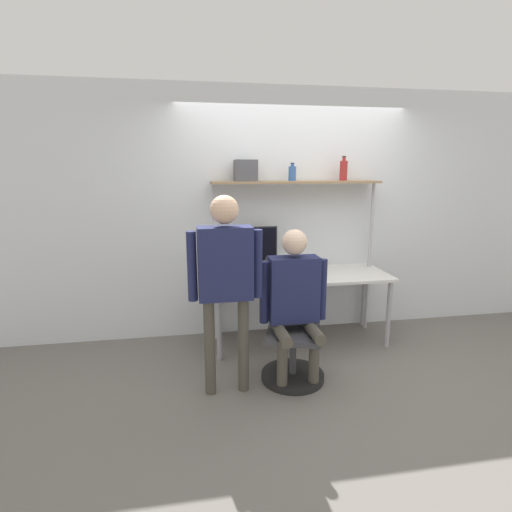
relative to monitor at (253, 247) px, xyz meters
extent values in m
plane|color=slate|center=(0.46, -0.61, -1.02)|extent=(12.00, 12.00, 0.00)
cube|color=silver|center=(0.46, 0.16, 0.33)|extent=(8.00, 0.06, 2.70)
cube|color=silver|center=(0.46, -0.23, -0.29)|extent=(1.89, 0.72, 0.03)
cylinder|color=#A5A5AA|center=(-0.43, -0.53, -0.66)|extent=(0.05, 0.05, 0.72)
cylinder|color=#A5A5AA|center=(1.35, -0.53, -0.66)|extent=(0.05, 0.05, 0.72)
cylinder|color=#A5A5AA|center=(-0.43, 0.07, -0.66)|extent=(0.05, 0.05, 0.72)
cylinder|color=#A5A5AA|center=(1.35, 0.07, -0.66)|extent=(0.05, 0.05, 0.72)
cube|color=#997A56|center=(0.46, -0.03, 0.68)|extent=(1.80, 0.30, 0.02)
cylinder|color=#B2B2B7|center=(-0.42, -0.03, -0.16)|extent=(0.04, 0.04, 1.72)
cylinder|color=#B2B2B7|center=(1.34, -0.03, -0.16)|extent=(0.04, 0.04, 1.72)
cylinder|color=#333338|center=(0.00, 0.00, -0.27)|extent=(0.20, 0.20, 0.01)
cylinder|color=#333338|center=(0.00, 0.00, -0.20)|extent=(0.06, 0.06, 0.12)
cube|color=#333338|center=(0.00, 0.00, 0.03)|extent=(0.53, 0.01, 0.37)
cube|color=black|center=(0.00, 0.00, 0.03)|extent=(0.50, 0.02, 0.35)
cube|color=#333338|center=(0.22, -0.39, -0.27)|extent=(0.29, 0.22, 0.01)
cube|color=black|center=(0.22, -0.41, -0.26)|extent=(0.24, 0.12, 0.00)
cube|color=#333338|center=(0.22, -0.32, -0.16)|extent=(0.29, 0.07, 0.21)
cube|color=#194C8C|center=(0.22, -0.32, -0.16)|extent=(0.25, 0.05, 0.18)
cube|color=silver|center=(0.44, -0.44, -0.27)|extent=(0.07, 0.15, 0.01)
cube|color=black|center=(0.44, -0.44, -0.26)|extent=(0.06, 0.13, 0.00)
cylinder|color=black|center=(0.19, -1.02, -0.99)|extent=(0.56, 0.56, 0.06)
cylinder|color=#4C4C51|center=(0.19, -1.02, -0.79)|extent=(0.06, 0.06, 0.35)
cube|color=#3F3F44|center=(0.19, -1.02, -0.59)|extent=(0.58, 0.58, 0.05)
cube|color=#3F3F44|center=(0.25, -0.82, -0.34)|extent=(0.41, 0.16, 0.45)
cylinder|color=#4C473D|center=(0.05, -1.19, -0.79)|extent=(0.09, 0.09, 0.46)
cylinder|color=#4C473D|center=(0.33, -1.19, -0.79)|extent=(0.09, 0.09, 0.46)
cylinder|color=#4C473D|center=(0.05, -1.16, -0.52)|extent=(0.10, 0.38, 0.10)
cylinder|color=#4C473D|center=(0.33, -1.16, -0.52)|extent=(0.10, 0.38, 0.10)
cube|color=#1E234C|center=(0.19, -0.99, -0.19)|extent=(0.43, 0.20, 0.57)
cylinder|color=#1E234C|center=(-0.07, -0.99, -0.20)|extent=(0.08, 0.08, 0.54)
cylinder|color=#1E234C|center=(0.45, -0.99, -0.20)|extent=(0.08, 0.08, 0.54)
sphere|color=beige|center=(0.19, -0.99, 0.22)|extent=(0.22, 0.22, 0.22)
cylinder|color=#4C473D|center=(-0.55, -1.11, -0.61)|extent=(0.09, 0.09, 0.82)
cylinder|color=#4C473D|center=(-0.27, -1.11, -0.61)|extent=(0.09, 0.09, 0.82)
cube|color=#1E234C|center=(-0.41, -1.11, 0.10)|extent=(0.43, 0.20, 0.58)
cylinder|color=#1E234C|center=(-0.67, -1.11, 0.08)|extent=(0.08, 0.08, 0.55)
cylinder|color=#1E234C|center=(-0.15, -1.11, 0.08)|extent=(0.08, 0.08, 0.55)
sphere|color=#D8AD8C|center=(-0.41, -1.11, 0.52)|extent=(0.22, 0.22, 0.22)
cylinder|color=#335999|center=(0.41, -0.03, 0.77)|extent=(0.08, 0.08, 0.15)
cylinder|color=#335999|center=(0.41, -0.03, 0.86)|extent=(0.04, 0.04, 0.03)
cylinder|color=black|center=(0.41, -0.03, 0.88)|extent=(0.04, 0.04, 0.01)
cylinder|color=maroon|center=(0.98, -0.03, 0.80)|extent=(0.08, 0.08, 0.21)
cylinder|color=maroon|center=(0.98, -0.03, 0.92)|extent=(0.04, 0.04, 0.04)
cylinder|color=black|center=(0.98, -0.03, 0.95)|extent=(0.04, 0.04, 0.01)
cube|color=#4C4C51|center=(-0.08, -0.03, 0.80)|extent=(0.22, 0.23, 0.22)
camera|label=1|loc=(-0.69, -4.17, 0.83)|focal=28.00mm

